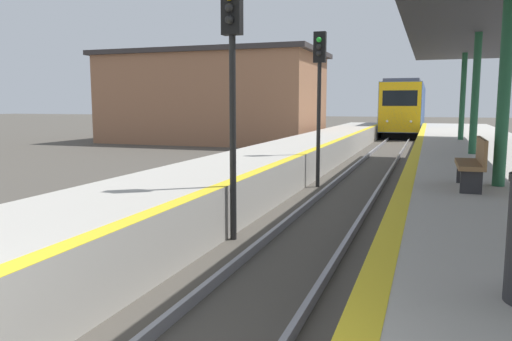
{
  "coord_description": "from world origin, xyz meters",
  "views": [
    {
      "loc": [
        2.05,
        -1.93,
        2.56
      ],
      "look_at": [
        -5.08,
        18.54,
        -0.35
      ],
      "focal_mm": 35.0,
      "sensor_mm": 36.0,
      "label": 1
    }
  ],
  "objects_px": {
    "bench": "(473,162)",
    "signal_mid": "(319,80)",
    "train": "(406,108)",
    "signal_near": "(232,64)"
  },
  "relations": [
    {
      "from": "bench",
      "to": "signal_mid",
      "type": "bearing_deg",
      "value": 127.35
    },
    {
      "from": "train",
      "to": "signal_mid",
      "type": "distance_m",
      "value": 30.79
    },
    {
      "from": "train",
      "to": "signal_mid",
      "type": "relative_size",
      "value": 4.24
    },
    {
      "from": "train",
      "to": "bench",
      "type": "height_order",
      "value": "train"
    },
    {
      "from": "signal_mid",
      "to": "signal_near",
      "type": "bearing_deg",
      "value": -91.99
    },
    {
      "from": "signal_near",
      "to": "signal_mid",
      "type": "xyz_separation_m",
      "value": [
        0.23,
        6.46,
        0.0
      ]
    },
    {
      "from": "train",
      "to": "signal_near",
      "type": "height_order",
      "value": "signal_near"
    },
    {
      "from": "signal_near",
      "to": "bench",
      "type": "relative_size",
      "value": 3.09
    },
    {
      "from": "train",
      "to": "bench",
      "type": "bearing_deg",
      "value": -85.51
    },
    {
      "from": "signal_mid",
      "to": "bench",
      "type": "relative_size",
      "value": 3.09
    }
  ]
}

